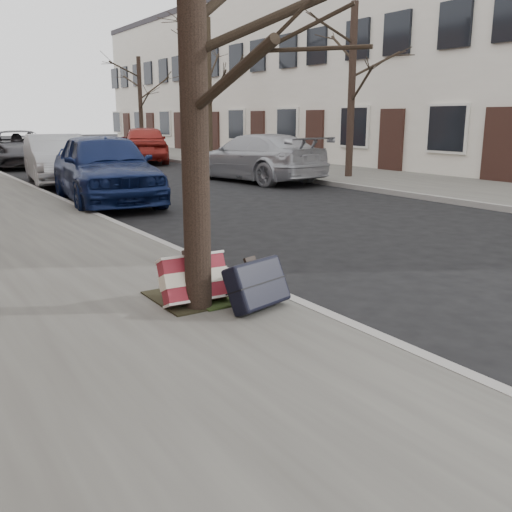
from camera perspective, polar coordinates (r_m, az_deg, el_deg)
ground at (r=5.97m, az=17.26°, el=-4.75°), size 120.00×120.00×0.00m
far_sidewalk at (r=22.29m, az=0.22°, el=9.16°), size 4.00×70.00×0.12m
house_far at (r=26.36m, az=9.18°, el=17.40°), size 6.70×40.00×7.20m
dirt_patch at (r=5.60m, az=-5.81°, el=-4.01°), size 0.85×0.85×0.02m
street_tree at (r=5.10m, az=-6.46°, el=23.05°), size 0.24×0.24×5.08m
suitcase_red at (r=5.35m, az=-6.22°, el=-2.32°), size 0.63×0.37×0.47m
suitcase_navy at (r=5.16m, az=0.10°, el=-2.81°), size 0.68×0.50×0.48m
car_near_front at (r=12.92m, az=-14.86°, el=8.55°), size 2.34×4.69×1.54m
car_near_mid at (r=17.08m, az=-19.28°, el=9.12°), size 1.96×4.31×1.37m
car_near_back at (r=23.59m, az=-22.62°, el=9.87°), size 2.58×4.99×1.35m
car_far_front at (r=16.86m, az=-0.05°, el=9.82°), size 2.54×4.93×1.37m
car_far_back at (r=24.27m, az=-11.10°, el=10.94°), size 3.22×4.83×1.53m
tree_far_a at (r=17.28m, az=9.53°, el=15.91°), size 0.21×0.21×4.85m
tree_far_b at (r=24.28m, az=-4.71°, el=16.21°), size 0.22×0.22×5.58m
tree_far_c at (r=30.96m, az=-11.48°, el=14.63°), size 0.22×0.22×4.70m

